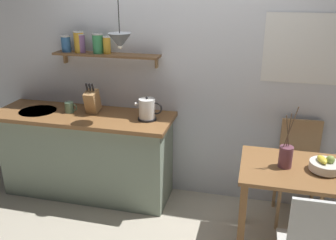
% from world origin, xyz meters
% --- Properties ---
extents(ground_plane, '(14.00, 14.00, 0.00)m').
position_xyz_m(ground_plane, '(0.00, 0.00, 0.00)').
color(ground_plane, '#BCB29E').
extents(back_wall, '(6.80, 0.11, 2.70)m').
position_xyz_m(back_wall, '(0.20, 0.65, 1.35)').
color(back_wall, silver).
rests_on(back_wall, ground_plane).
extents(kitchen_counter, '(1.83, 0.63, 0.91)m').
position_xyz_m(kitchen_counter, '(-1.00, 0.32, 0.46)').
color(kitchen_counter, gray).
rests_on(kitchen_counter, ground_plane).
extents(wall_shelf, '(1.08, 0.20, 0.34)m').
position_xyz_m(wall_shelf, '(-0.92, 0.49, 1.55)').
color(wall_shelf, brown).
extents(dining_table, '(0.99, 0.67, 0.78)m').
position_xyz_m(dining_table, '(1.10, -0.10, 0.64)').
color(dining_table, brown).
rests_on(dining_table, ground_plane).
extents(dining_chair_far, '(0.44, 0.45, 0.96)m').
position_xyz_m(dining_chair_far, '(1.13, 0.42, 0.53)').
color(dining_chair_far, tan).
rests_on(dining_chair_far, ground_plane).
extents(fruit_bowl, '(0.24, 0.24, 0.13)m').
position_xyz_m(fruit_bowl, '(1.24, -0.10, 0.83)').
color(fruit_bowl, silver).
rests_on(fruit_bowl, dining_table).
extents(twig_vase, '(0.11, 0.11, 0.51)m').
position_xyz_m(twig_vase, '(0.94, -0.10, 0.87)').
color(twig_vase, brown).
rests_on(twig_vase, dining_table).
extents(electric_kettle, '(0.26, 0.18, 0.23)m').
position_xyz_m(electric_kettle, '(-0.32, 0.30, 1.02)').
color(electric_kettle, black).
rests_on(electric_kettle, kitchen_counter).
extents(knife_block, '(0.11, 0.19, 0.32)m').
position_xyz_m(knife_block, '(-0.90, 0.35, 1.04)').
color(knife_block, tan).
rests_on(knife_block, kitchen_counter).
extents(coffee_mug_by_sink, '(0.13, 0.09, 0.11)m').
position_xyz_m(coffee_mug_by_sink, '(-1.14, 0.32, 0.97)').
color(coffee_mug_by_sink, slate).
rests_on(coffee_mug_by_sink, kitchen_counter).
extents(pendant_lamp, '(0.21, 0.21, 0.58)m').
position_xyz_m(pendant_lamp, '(-0.52, 0.21, 1.67)').
color(pendant_lamp, black).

